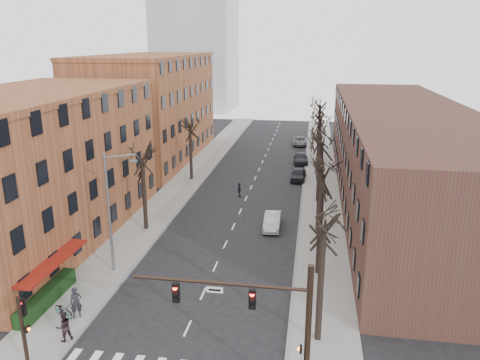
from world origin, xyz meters
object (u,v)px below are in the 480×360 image
at_px(parked_car_near, 298,174).
at_px(pedestrian_a, 76,303).
at_px(parked_car_mid, 301,158).
at_px(bicycle, 64,310).
at_px(silver_sedan, 272,221).

bearing_deg(parked_car_near, pedestrian_a, -108.49).
height_order(parked_car_mid, bicycle, parked_car_mid).
bearing_deg(pedestrian_a, parked_car_near, 35.35).
height_order(silver_sedan, bicycle, silver_sedan).
distance_m(parked_car_mid, bicycle, 42.37).
bearing_deg(silver_sedan, pedestrian_a, -124.04).
distance_m(silver_sedan, bicycle, 19.84).
relative_size(parked_car_near, parked_car_mid, 0.90).
bearing_deg(silver_sedan, bicycle, -126.02).
height_order(pedestrian_a, bicycle, pedestrian_a).
xyz_separation_m(silver_sedan, parked_car_near, (1.76, 15.72, 0.05)).
bearing_deg(pedestrian_a, bicycle, 149.72).
relative_size(silver_sedan, bicycle, 2.52).
bearing_deg(parked_car_near, silver_sedan, -94.04).
relative_size(pedestrian_a, bicycle, 1.20).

